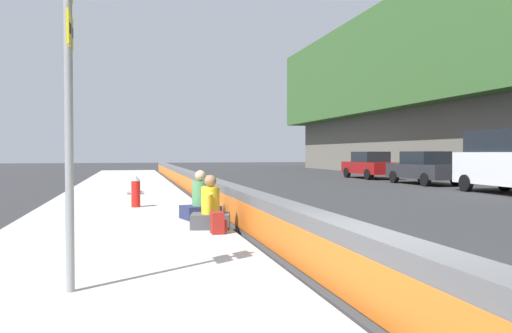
# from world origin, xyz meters

# --- Properties ---
(ground_plane) EXTENTS (160.00, 160.00, 0.00)m
(ground_plane) POSITION_xyz_m (0.00, 0.00, 0.00)
(ground_plane) COLOR #2B2B2D
(ground_plane) RESTS_ON ground
(sidewalk_strip) EXTENTS (80.00, 4.40, 0.14)m
(sidewalk_strip) POSITION_xyz_m (0.00, 2.65, 0.07)
(sidewalk_strip) COLOR #A8A59E
(sidewalk_strip) RESTS_ON ground_plane
(jersey_barrier) EXTENTS (76.00, 0.45, 0.85)m
(jersey_barrier) POSITION_xyz_m (0.00, 0.00, 0.42)
(jersey_barrier) COLOR #545456
(jersey_barrier) RESTS_ON ground_plane
(route_sign_post) EXTENTS (0.44, 0.09, 3.60)m
(route_sign_post) POSITION_xyz_m (1.06, 2.99, 2.21)
(route_sign_post) COLOR gray
(route_sign_post) RESTS_ON sidewalk_strip
(fire_hydrant) EXTENTS (0.26, 0.46, 0.88)m
(fire_hydrant) POSITION_xyz_m (9.62, 2.25, 0.59)
(fire_hydrant) COLOR red
(fire_hydrant) RESTS_ON sidewalk_strip
(seated_person_foreground) EXTENTS (0.79, 0.88, 1.06)m
(seated_person_foreground) POSITION_xyz_m (5.27, 0.84, 0.47)
(seated_person_foreground) COLOR #424247
(seated_person_foreground) RESTS_ON sidewalk_strip
(seated_person_middle) EXTENTS (0.84, 0.93, 1.10)m
(seated_person_middle) POSITION_xyz_m (6.74, 0.84, 0.48)
(seated_person_middle) COLOR #23284C
(seated_person_middle) RESTS_ON sidewalk_strip
(backpack) EXTENTS (0.32, 0.28, 0.40)m
(backpack) POSITION_xyz_m (4.57, 0.81, 0.33)
(backpack) COLOR maroon
(backpack) RESTS_ON sidewalk_strip
(parked_car_fourth) EXTENTS (4.55, 2.05, 1.71)m
(parked_car_fourth) POSITION_xyz_m (18.60, -12.33, 0.86)
(parked_car_fourth) COLOR #28282D
(parked_car_fourth) RESTS_ON ground_plane
(parked_car_midline) EXTENTS (4.55, 2.04, 1.71)m
(parked_car_midline) POSITION_xyz_m (24.71, -12.31, 0.86)
(parked_car_midline) COLOR maroon
(parked_car_midline) RESTS_ON ground_plane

